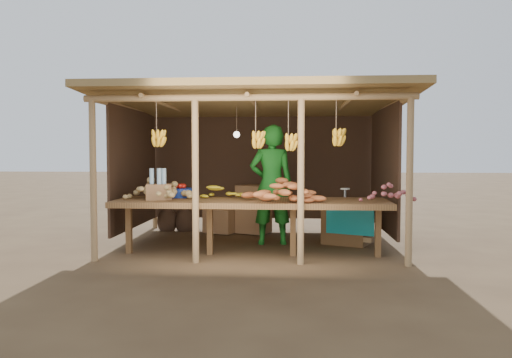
{
  "coord_description": "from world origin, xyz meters",
  "views": [
    {
      "loc": [
        0.59,
        -8.05,
        1.47
      ],
      "look_at": [
        0.0,
        0.0,
        1.05
      ],
      "focal_mm": 35.0,
      "sensor_mm": 36.0,
      "label": 1
    }
  ],
  "objects": [
    {
      "name": "onion_heap",
      "position": [
        1.9,
        -1.21,
        0.98
      ],
      "size": [
        0.75,
        0.47,
        0.35
      ],
      "primitive_type": null,
      "rotation": [
        0.0,
        0.0,
        -0.04
      ],
      "color": "#B0565B",
      "rests_on": "counter"
    },
    {
      "name": "vendor",
      "position": [
        0.25,
        -0.05,
        0.96
      ],
      "size": [
        0.76,
        0.56,
        1.92
      ],
      "primitive_type": "imported",
      "rotation": [
        0.0,
        0.0,
        3.29
      ],
      "color": "#197420",
      "rests_on": "ground"
    },
    {
      "name": "counter",
      "position": [
        0.0,
        -0.95,
        0.74
      ],
      "size": [
        3.9,
        1.05,
        0.8
      ],
      "color": "brown",
      "rests_on": "ground"
    },
    {
      "name": "burlap_sacks",
      "position": [
        -1.61,
        1.19,
        0.22
      ],
      "size": [
        0.72,
        0.38,
        0.51
      ],
      "color": "#432D1F",
      "rests_on": "ground"
    },
    {
      "name": "banana_pile",
      "position": [
        -0.44,
        -0.59,
        0.97
      ],
      "size": [
        0.7,
        0.57,
        0.35
      ],
      "primitive_type": null,
      "rotation": [
        0.0,
        0.0,
        0.4
      ],
      "color": "yellow",
      "rests_on": "counter"
    },
    {
      "name": "bottle_box",
      "position": [
        -1.33,
        -1.0,
        0.97
      ],
      "size": [
        0.42,
        0.36,
        0.45
      ],
      "color": "#916641",
      "rests_on": "counter"
    },
    {
      "name": "carton_stack",
      "position": [
        -0.31,
        0.94,
        0.38
      ],
      "size": [
        1.26,
        0.61,
        0.87
      ],
      "color": "#916641",
      "rests_on": "ground"
    },
    {
      "name": "potato_heap",
      "position": [
        -1.33,
        -1.03,
        0.98
      ],
      "size": [
        1.08,
        0.85,
        0.36
      ],
      "primitive_type": null,
      "rotation": [
        0.0,
        0.0,
        0.34
      ],
      "color": "#A38854",
      "rests_on": "counter"
    },
    {
      "name": "ground",
      "position": [
        0.0,
        0.0,
        0.0
      ],
      "size": [
        60.0,
        60.0,
        0.0
      ],
      "primitive_type": "plane",
      "color": "brown",
      "rests_on": "ground"
    },
    {
      "name": "stall_structure",
      "position": [
        -0.01,
        -0.04,
        1.92
      ],
      "size": [
        4.7,
        3.5,
        2.43
      ],
      "color": "#A68155",
      "rests_on": "ground"
    },
    {
      "name": "tomato_basin",
      "position": [
        -1.11,
        -0.61,
        0.88
      ],
      "size": [
        0.39,
        0.39,
        0.21
      ],
      "rotation": [
        0.0,
        0.0,
        -0.15
      ],
      "color": "navy",
      "rests_on": "counter"
    },
    {
      "name": "tarp_crate",
      "position": [
        1.48,
        0.1,
        0.38
      ],
      "size": [
        0.98,
        0.92,
        0.92
      ],
      "color": "brown",
      "rests_on": "ground"
    },
    {
      "name": "sweet_potato_heap",
      "position": [
        0.41,
        -1.22,
        0.98
      ],
      "size": [
        1.16,
        0.79,
        0.36
      ],
      "primitive_type": null,
      "rotation": [
        0.0,
        0.0,
        -0.14
      ],
      "color": "#AC582C",
      "rests_on": "counter"
    }
  ]
}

